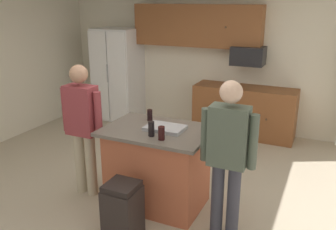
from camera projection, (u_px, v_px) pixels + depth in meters
floor at (153, 188)px, 4.77m from camera, size 7.04×7.04×0.00m
back_wall at (220, 60)px, 6.79m from camera, size 6.40×0.10×2.60m
cabinet_run_upper at (197, 26)px, 6.58m from camera, size 2.40×0.38×0.75m
cabinet_run_lower at (244, 111)px, 6.54m from camera, size 1.80×0.63×0.90m
refrigerator at (118, 74)px, 7.34m from camera, size 0.85×0.76×1.84m
microwave_over_range at (248, 56)px, 6.25m from camera, size 0.56×0.40×0.32m
kitchen_island at (157, 167)px, 4.28m from camera, size 1.22×0.87×0.97m
person_guest_right at (228, 151)px, 3.55m from camera, size 0.57×0.22×1.67m
person_guest_by_door at (82, 122)px, 4.39m from camera, size 0.57×0.22×1.67m
glass_short_whisky at (161, 133)px, 3.80m from camera, size 0.07×0.07×0.15m
glass_pilsner at (150, 115)px, 4.41m from camera, size 0.07×0.07×0.14m
glass_stout_tall at (151, 129)px, 3.90m from camera, size 0.07×0.07×0.17m
serving_tray at (165, 128)px, 4.11m from camera, size 0.44×0.30×0.04m
trash_bin at (123, 210)px, 3.74m from camera, size 0.34×0.34×0.61m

